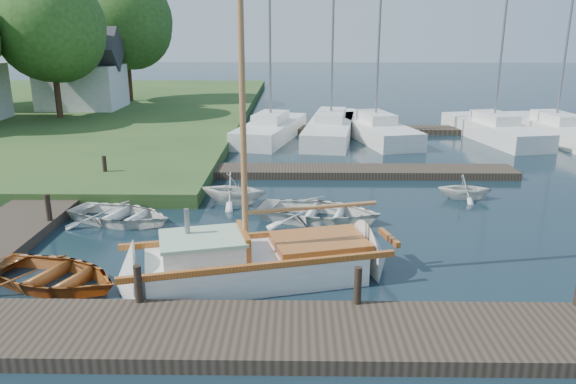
{
  "coord_description": "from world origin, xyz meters",
  "views": [
    {
      "loc": [
        0.23,
        -15.44,
        5.78
      ],
      "look_at": [
        0.0,
        0.0,
        1.2
      ],
      "focal_mm": 35.0,
      "sensor_mm": 36.0,
      "label": 1
    }
  ],
  "objects_px": {
    "mooring_post_4": "(48,207)",
    "marina_boat_4": "(493,129)",
    "tender_d": "(465,185)",
    "sailboat": "(262,265)",
    "marina_boat_2": "(375,128)",
    "tree_3": "(50,25)",
    "dinghy": "(52,271)",
    "marina_boat_5": "(555,129)",
    "tree_7": "(125,20)",
    "tender_b": "(234,187)",
    "tender_a": "(120,211)",
    "mooring_post_5": "(105,166)",
    "marina_boat_0": "(271,128)",
    "tender_c": "(319,209)",
    "house_c": "(81,76)",
    "mooring_post_2": "(358,285)",
    "mooring_post_1": "(138,284)",
    "marina_boat_1": "(331,126)"
  },
  "relations": [
    {
      "from": "mooring_post_2",
      "to": "dinghy",
      "type": "distance_m",
      "value": 7.04
    },
    {
      "from": "dinghy",
      "to": "tree_3",
      "type": "relative_size",
      "value": 0.4
    },
    {
      "from": "tender_b",
      "to": "mooring_post_1",
      "type": "bearing_deg",
      "value": -176.08
    },
    {
      "from": "mooring_post_1",
      "to": "mooring_post_4",
      "type": "height_order",
      "value": "same"
    },
    {
      "from": "marina_boat_1",
      "to": "tree_7",
      "type": "height_order",
      "value": "marina_boat_1"
    },
    {
      "from": "sailboat",
      "to": "tree_3",
      "type": "height_order",
      "value": "tree_3"
    },
    {
      "from": "tender_c",
      "to": "tree_3",
      "type": "bearing_deg",
      "value": 55.32
    },
    {
      "from": "dinghy",
      "to": "tree_7",
      "type": "height_order",
      "value": "tree_7"
    },
    {
      "from": "sailboat",
      "to": "tender_a",
      "type": "height_order",
      "value": "sailboat"
    },
    {
      "from": "mooring_post_5",
      "to": "marina_boat_4",
      "type": "bearing_deg",
      "value": 27.35
    },
    {
      "from": "house_c",
      "to": "mooring_post_2",
      "type": "bearing_deg",
      "value": -60.14
    },
    {
      "from": "mooring_post_5",
      "to": "marina_boat_2",
      "type": "height_order",
      "value": "marina_boat_2"
    },
    {
      "from": "mooring_post_4",
      "to": "marina_boat_5",
      "type": "height_order",
      "value": "marina_boat_5"
    },
    {
      "from": "sailboat",
      "to": "tender_b",
      "type": "relative_size",
      "value": 4.36
    },
    {
      "from": "mooring_post_5",
      "to": "sailboat",
      "type": "relative_size",
      "value": 0.08
    },
    {
      "from": "mooring_post_4",
      "to": "marina_boat_1",
      "type": "distance_m",
      "value": 17.33
    },
    {
      "from": "tender_b",
      "to": "marina_boat_5",
      "type": "distance_m",
      "value": 19.56
    },
    {
      "from": "tender_b",
      "to": "tree_3",
      "type": "distance_m",
      "value": 20.29
    },
    {
      "from": "mooring_post_1",
      "to": "tender_b",
      "type": "xyz_separation_m",
      "value": [
        1.13,
        7.64,
        -0.11
      ]
    },
    {
      "from": "sailboat",
      "to": "marina_boat_2",
      "type": "bearing_deg",
      "value": 59.19
    },
    {
      "from": "mooring_post_4",
      "to": "tender_d",
      "type": "height_order",
      "value": "mooring_post_4"
    },
    {
      "from": "marina_boat_5",
      "to": "tree_7",
      "type": "bearing_deg",
      "value": 58.26
    },
    {
      "from": "mooring_post_2",
      "to": "tender_c",
      "type": "xyz_separation_m",
      "value": [
        -0.56,
        5.94,
        -0.31
      ]
    },
    {
      "from": "marina_boat_0",
      "to": "tender_b",
      "type": "bearing_deg",
      "value": -169.87
    },
    {
      "from": "dinghy",
      "to": "marina_boat_0",
      "type": "distance_m",
      "value": 18.14
    },
    {
      "from": "tender_c",
      "to": "tree_7",
      "type": "relative_size",
      "value": 0.4
    },
    {
      "from": "mooring_post_1",
      "to": "marina_boat_5",
      "type": "height_order",
      "value": "marina_boat_5"
    },
    {
      "from": "mooring_post_2",
      "to": "house_c",
      "type": "relative_size",
      "value": 0.15
    },
    {
      "from": "mooring_post_1",
      "to": "marina_boat_2",
      "type": "xyz_separation_m",
      "value": [
        7.42,
        19.18,
        -0.12
      ]
    },
    {
      "from": "marina_boat_0",
      "to": "tender_a",
      "type": "bearing_deg",
      "value": 177.07
    },
    {
      "from": "tender_b",
      "to": "marina_boat_2",
      "type": "height_order",
      "value": "marina_boat_2"
    },
    {
      "from": "dinghy",
      "to": "marina_boat_5",
      "type": "relative_size",
      "value": 0.32
    },
    {
      "from": "mooring_post_4",
      "to": "sailboat",
      "type": "relative_size",
      "value": 0.08
    },
    {
      "from": "sailboat",
      "to": "marina_boat_0",
      "type": "relative_size",
      "value": 0.82
    },
    {
      "from": "marina_boat_0",
      "to": "marina_boat_4",
      "type": "distance_m",
      "value": 11.8
    },
    {
      "from": "house_c",
      "to": "tender_d",
      "type": "bearing_deg",
      "value": -42.89
    },
    {
      "from": "sailboat",
      "to": "tree_7",
      "type": "relative_size",
      "value": 1.05
    },
    {
      "from": "tender_c",
      "to": "marina_boat_1",
      "type": "xyz_separation_m",
      "value": [
        1.16,
        13.81,
        0.17
      ]
    },
    {
      "from": "marina_boat_0",
      "to": "marina_boat_2",
      "type": "bearing_deg",
      "value": -74.12
    },
    {
      "from": "dinghy",
      "to": "house_c",
      "type": "relative_size",
      "value": 0.66
    },
    {
      "from": "dinghy",
      "to": "tender_d",
      "type": "distance_m",
      "value": 13.45
    },
    {
      "from": "marina_boat_2",
      "to": "mooring_post_2",
      "type": "bearing_deg",
      "value": 157.42
    },
    {
      "from": "mooring_post_1",
      "to": "marina_boat_4",
      "type": "height_order",
      "value": "marina_boat_4"
    },
    {
      "from": "sailboat",
      "to": "marina_boat_1",
      "type": "xyz_separation_m",
      "value": [
        2.68,
        17.97,
        0.21
      ]
    },
    {
      "from": "marina_boat_0",
      "to": "house_c",
      "type": "xyz_separation_m",
      "value": [
        -12.87,
        8.02,
        2.0
      ]
    },
    {
      "from": "mooring_post_4",
      "to": "marina_boat_4",
      "type": "bearing_deg",
      "value": 38.67
    },
    {
      "from": "sailboat",
      "to": "tree_3",
      "type": "relative_size",
      "value": 1.12
    },
    {
      "from": "marina_boat_4",
      "to": "house_c",
      "type": "bearing_deg",
      "value": 60.92
    },
    {
      "from": "house_c",
      "to": "marina_boat_0",
      "type": "bearing_deg",
      "value": -31.91
    },
    {
      "from": "marina_boat_5",
      "to": "tender_c",
      "type": "bearing_deg",
      "value": 128.39
    }
  ]
}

